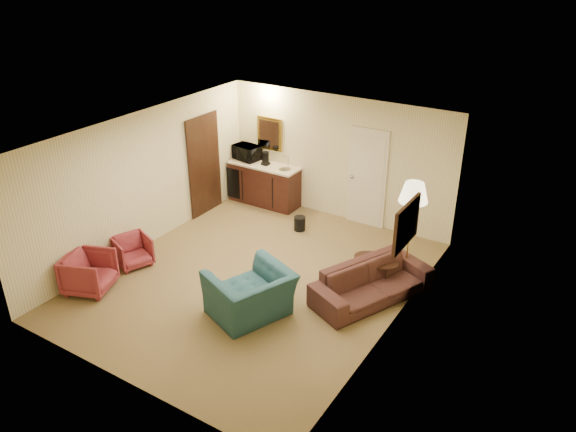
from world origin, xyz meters
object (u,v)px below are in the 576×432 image
Objects in this scene: wetbar_cabinet at (264,184)px; microwave at (247,151)px; floor_lamp at (410,232)px; teal_armchair at (250,287)px; waste_bin at (300,223)px; sofa at (373,277)px; coffee_table at (375,271)px; rose_chair_far at (89,271)px; coffee_maker at (265,158)px; rose_chair_near at (133,250)px.

microwave is (-0.50, 0.07, 0.66)m from wetbar_cabinet.
floor_lamp reaches higher than wetbar_cabinet.
waste_bin is at bearing -142.30° from teal_armchair.
floor_lamp is (1.66, 2.30, 0.39)m from teal_armchair.
waste_bin is at bearing 81.49° from sofa.
coffee_table is at bearing -26.50° from wetbar_cabinet.
floor_lamp is (0.25, 0.87, 0.50)m from sofa.
microwave is at bearing 155.63° from coffee_table.
teal_armchair is at bearing -94.14° from rose_chair_far.
coffee_maker is at bearing 82.93° from sofa.
rose_chair_near is 3.61m from coffee_maker.
rose_chair_near is at bearing -155.94° from coffee_table.
wetbar_cabinet is 2.21× the size of rose_chair_far.
coffee_maker is (0.04, 0.01, 0.61)m from wetbar_cabinet.
microwave is at bearing 162.29° from floor_lamp.
teal_armchair reaches higher than rose_chair_near.
rose_chair_near is at bearing -98.17° from wetbar_cabinet.
teal_armchair is at bearing -58.85° from wetbar_cabinet.
rose_chair_far is 0.95× the size of coffee_table.
coffee_maker is at bearing 12.88° from rose_chair_near.
coffee_table is (3.45, -1.72, -0.23)m from wetbar_cabinet.
sofa is 4.30m from rose_chair_near.
rose_chair_far is 2.55× the size of waste_bin.
floor_lamp reaches higher than teal_armchair.
microwave is (-1.85, 0.79, 0.98)m from waste_bin.
microwave reaches higher than waste_bin.
rose_chair_far is 5.39m from floor_lamp.
wetbar_cabinet is 3.86m from coffee_table.
rose_chair_near is at bearing -110.10° from coffee_maker.
floor_lamp is 6.22× the size of waste_bin.
coffee_table is at bearing -44.22° from rose_chair_near.
wetbar_cabinet is 2.69× the size of rose_chair_near.
floor_lamp is 3.06× the size of microwave.
rose_chair_far is at bearing -145.28° from coffee_table.
rose_chair_far reaches higher than waste_bin.
coffee_table is 3.91m from coffee_maker.
floor_lamp is 6.22× the size of coffee_maker.
microwave is (0.00, 3.55, 0.82)m from rose_chair_near.
wetbar_cabinet is at bearing 177.31° from coffee_maker.
rose_chair_far reaches higher than coffee_table.
teal_armchair is 4.25m from coffee_maker.
wetbar_cabinet is 4.09m from floor_lamp.
coffee_maker is (-1.31, 0.73, 0.92)m from waste_bin.
wetbar_cabinet is 1.38× the size of teal_armchair.
coffee_maker is (-3.56, 2.19, 0.66)m from sofa.
teal_armchair reaches higher than wetbar_cabinet.
rose_chair_far is (-4.10, -2.27, -0.03)m from sofa.
rose_chair_near is (-4.10, -1.30, -0.10)m from sofa.
wetbar_cabinet is 3.52m from rose_chair_near.
teal_armchair is 4.08× the size of waste_bin.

